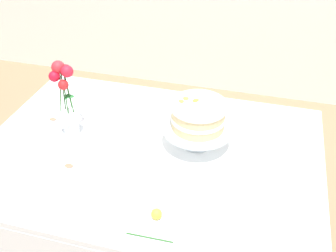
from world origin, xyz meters
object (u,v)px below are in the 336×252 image
object	(u,v)px
cake_stand	(198,130)
layer_cake	(198,115)
dining_table	(149,170)
flower_vase	(67,101)
fallen_rose	(156,215)

from	to	relation	value
cake_stand	layer_cake	xyz separation A→B (m)	(-0.00, -0.00, 0.07)
dining_table	flower_vase	world-z (taller)	flower_vase
flower_vase	dining_table	bearing A→B (deg)	-8.18
flower_vase	fallen_rose	xyz separation A→B (m)	(0.50, -0.38, -0.14)
layer_cake	flower_vase	distance (m)	0.55
cake_stand	layer_cake	distance (m)	0.07
cake_stand	fallen_rose	world-z (taller)	cake_stand
flower_vase	fallen_rose	bearing A→B (deg)	-37.10
fallen_rose	cake_stand	bearing A→B (deg)	83.50
flower_vase	fallen_rose	world-z (taller)	flower_vase
flower_vase	cake_stand	bearing A→B (deg)	5.11
cake_stand	layer_cake	world-z (taller)	layer_cake
dining_table	flower_vase	size ratio (longest dim) A/B	4.16
layer_cake	flower_vase	world-z (taller)	flower_vase
dining_table	layer_cake	distance (m)	0.32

